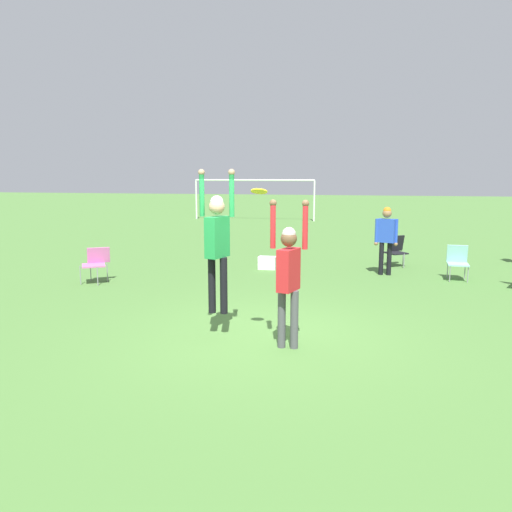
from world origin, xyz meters
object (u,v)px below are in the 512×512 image
at_px(camping_chair_3, 96,262).
at_px(camping_chair_2, 396,249).
at_px(person_spectator_near, 386,234).
at_px(cooler_box, 267,263).
at_px(person_defending, 288,270).
at_px(person_jumping, 217,237).
at_px(camping_chair_0, 458,260).
at_px(frisbee, 259,191).

bearing_deg(camping_chair_3, camping_chair_2, 176.95).
height_order(camping_chair_3, person_spectator_near, person_spectator_near).
bearing_deg(cooler_box, person_defending, -75.70).
height_order(camping_chair_2, camping_chair_3, camping_chair_2).
height_order(person_jumping, camping_chair_0, person_jumping).
bearing_deg(person_spectator_near, camping_chair_2, 96.83).
distance_m(person_jumping, person_defending, 1.31).
bearing_deg(person_defending, cooler_box, -149.75).
relative_size(camping_chair_0, person_spectator_near, 0.48).
xyz_separation_m(person_jumping, cooler_box, (-0.38, 5.84, -1.42)).
bearing_deg(person_defending, camping_chair_3, -108.19).
distance_m(camping_chair_3, cooler_box, 4.53).
bearing_deg(camping_chair_0, cooler_box, -0.44).
bearing_deg(camping_chair_2, person_jumping, 31.56).
relative_size(camping_chair_2, person_spectator_near, 0.49).
height_order(camping_chair_0, cooler_box, camping_chair_0).
bearing_deg(frisbee, person_jumping, 155.44).
bearing_deg(camping_chair_3, cooler_box, -176.50).
bearing_deg(frisbee, person_defending, 0.25).
height_order(frisbee, person_spectator_near, frisbee).
xyz_separation_m(camping_chair_3, person_spectator_near, (6.84, 2.50, 0.57)).
relative_size(person_jumping, camping_chair_3, 2.74).
distance_m(person_jumping, camping_chair_3, 5.32).
height_order(person_defending, camping_chair_0, person_defending).
relative_size(person_jumping, person_spectator_near, 1.29).
bearing_deg(frisbee, person_spectator_near, 71.68).
bearing_deg(cooler_box, camping_chair_3, -144.80).
bearing_deg(person_spectator_near, cooler_box, -161.86).
xyz_separation_m(frisbee, camping_chair_2, (2.35, 7.50, -1.84)).
distance_m(camping_chair_0, camping_chair_3, 8.86).
relative_size(camping_chair_3, cooler_box, 1.70).
distance_m(person_defending, cooler_box, 6.46).
relative_size(frisbee, camping_chair_3, 0.29).
distance_m(camping_chair_0, person_spectator_near, 1.83).
bearing_deg(camping_chair_3, person_defending, 114.15).
xyz_separation_m(person_jumping, frisbee, (0.75, -0.34, 0.73)).
relative_size(camping_chair_0, cooler_box, 1.74).
xyz_separation_m(frisbee, cooler_box, (-1.13, 6.18, -2.15)).
distance_m(person_jumping, person_spectator_near, 6.38).
xyz_separation_m(frisbee, person_spectator_near, (2.01, 6.07, -1.26)).
relative_size(frisbee, camping_chair_2, 0.28).
height_order(person_defending, cooler_box, person_defending).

